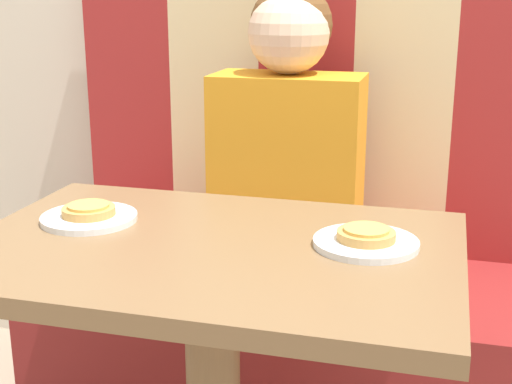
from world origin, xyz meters
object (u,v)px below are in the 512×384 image
object	(u,v)px
person	(288,134)
plate_left	(89,218)
pizza_right	(366,234)
plate_right	(366,243)
pizza_left	(89,210)

from	to	relation	value
person	plate_left	distance (m)	0.62
person	pizza_right	xyz separation A→B (m)	(0.26, -0.55, -0.05)
plate_left	plate_right	xyz separation A→B (m)	(0.53, 0.00, 0.00)
plate_right	pizza_left	size ratio (longest dim) A/B	1.81
plate_left	pizza_left	xyz separation A→B (m)	(0.00, 0.00, 0.02)
person	pizza_left	xyz separation A→B (m)	(-0.26, -0.55, -0.05)
pizza_left	pizza_right	xyz separation A→B (m)	(0.53, 0.00, 0.00)
plate_right	person	bearing A→B (deg)	115.44
pizza_left	pizza_right	distance (m)	0.53
person	pizza_right	distance (m)	0.62
plate_left	pizza_left	size ratio (longest dim) A/B	1.81
pizza_left	plate_left	bearing A→B (deg)	0.00
plate_left	pizza_right	bearing A→B (deg)	0.00
pizza_left	pizza_right	bearing A→B (deg)	0.00
pizza_left	plate_right	bearing A→B (deg)	0.00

